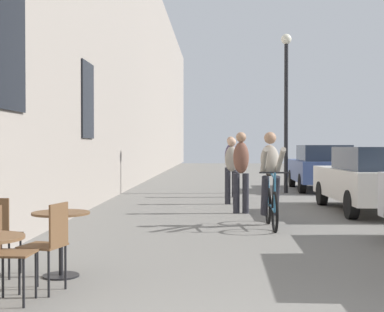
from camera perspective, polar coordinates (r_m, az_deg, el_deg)
name	(u,v)px	position (r m, az deg, el deg)	size (l,w,h in m)	color
building_facade_left	(111,38)	(17.35, -8.20, 11.71)	(0.54, 68.00, 9.35)	gray
cafe_chair_near_toward_wall	(5,247)	(5.55, -18.47, -8.75)	(0.39, 0.39, 0.89)	black
cafe_table_mid	(61,230)	(6.46, -13.16, -7.31)	(0.64, 0.64, 0.72)	black
cafe_chair_mid_toward_street	(49,241)	(5.80, -14.25, -8.31)	(0.46, 0.46, 0.89)	black
cyclist_on_bicycle	(271,182)	(10.24, 7.98, -2.59)	(0.52, 1.76, 1.74)	black
pedestrian_near	(241,168)	(12.14, 4.99, -1.17)	(0.35, 0.26, 1.75)	#26262D
pedestrian_mid	(232,167)	(14.05, 4.04, -1.09)	(0.36, 0.27, 1.66)	#26262D
pedestrian_far	(231,163)	(15.93, 3.96, -0.72)	(0.35, 0.25, 1.72)	#26262D
street_lamp	(286,92)	(17.65, 9.53, 6.39)	(0.32, 0.32, 4.90)	black
parked_car_second	(371,178)	(12.94, 17.71, -2.17)	(1.81, 4.08, 1.43)	beige
parked_car_third	(321,167)	(18.93, 12.97, -1.07)	(1.83, 4.19, 1.48)	#384C84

